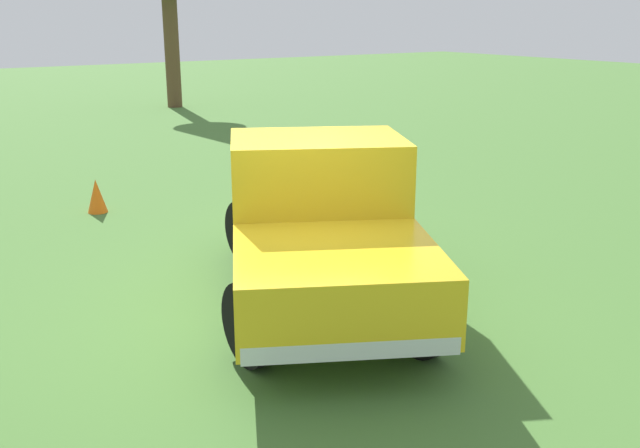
# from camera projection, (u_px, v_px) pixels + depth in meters

# --- Properties ---
(ground_plane) EXTENTS (80.00, 80.00, 0.00)m
(ground_plane) POSITION_uv_depth(u_px,v_px,m) (299.00, 299.00, 8.15)
(ground_plane) COLOR #477533
(pickup_truck) EXTENTS (4.94, 3.78, 1.82)m
(pickup_truck) POSITION_uv_depth(u_px,v_px,m) (319.00, 217.00, 7.98)
(pickup_truck) COLOR black
(pickup_truck) RESTS_ON ground_plane
(traffic_cone) EXTENTS (0.32, 0.32, 0.55)m
(traffic_cone) POSITION_uv_depth(u_px,v_px,m) (97.00, 196.00, 11.64)
(traffic_cone) COLOR orange
(traffic_cone) RESTS_ON ground_plane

